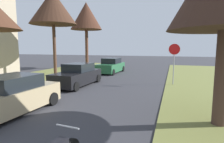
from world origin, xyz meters
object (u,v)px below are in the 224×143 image
object	(u,v)px
street_tree_left_mid_b	(53,8)
parked_sedan_black	(77,75)
stop_sign_far	(174,55)
parked_sedan_tan	(9,97)
parked_sedan_green	(111,66)
street_tree_left_far	(86,16)

from	to	relation	value
street_tree_left_mid_b	parked_sedan_black	world-z (taller)	street_tree_left_mid_b
stop_sign_far	parked_sedan_tan	bearing A→B (deg)	-127.19
parked_sedan_black	parked_sedan_tan	bearing A→B (deg)	-87.95
parked_sedan_black	street_tree_left_mid_b	bearing A→B (deg)	141.72
street_tree_left_mid_b	parked_sedan_tan	distance (m)	11.80
stop_sign_far	parked_sedan_tan	xyz separation A→B (m)	(-6.33, -8.34, -1.45)
parked_sedan_green	parked_sedan_tan	bearing A→B (deg)	-89.69
street_tree_left_far	parked_sedan_black	xyz separation A→B (m)	(4.19, -10.17, -5.88)
street_tree_left_mid_b	street_tree_left_far	size ratio (longest dim) A/B	0.95
parked_sedan_green	street_tree_left_far	bearing A→B (deg)	144.56
street_tree_left_far	parked_sedan_green	bearing A→B (deg)	-35.44
street_tree_left_mid_b	stop_sign_far	bearing A→B (deg)	-5.63
street_tree_left_far	parked_sedan_tan	world-z (taller)	street_tree_left_far
stop_sign_far	street_tree_left_far	bearing A→B (deg)	143.59
street_tree_left_mid_b	street_tree_left_far	xyz separation A→B (m)	(0.02, 6.86, 0.27)
street_tree_left_mid_b	parked_sedan_green	distance (m)	8.04
stop_sign_far	street_tree_left_far	xyz separation A→B (m)	(-10.73, 7.91, 4.43)
parked_sedan_black	stop_sign_far	bearing A→B (deg)	19.05
street_tree_left_far	parked_sedan_green	world-z (taller)	street_tree_left_far
parked_sedan_black	parked_sedan_green	distance (m)	7.09
street_tree_left_far	parked_sedan_tan	size ratio (longest dim) A/B	1.86
street_tree_left_mid_b	parked_sedan_green	world-z (taller)	street_tree_left_mid_b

